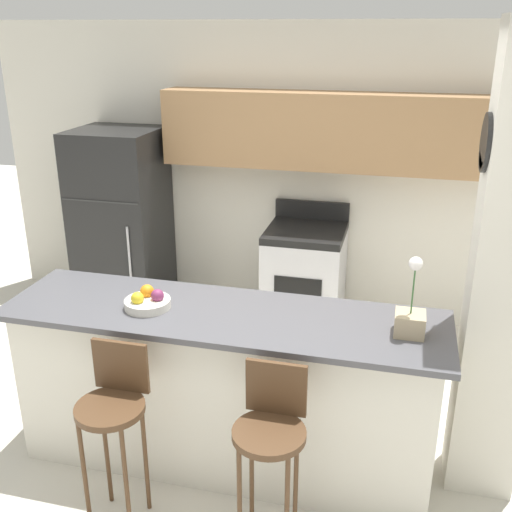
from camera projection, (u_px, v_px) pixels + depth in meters
The scene contains 11 objects.
ground_plane at pixel (225, 459), 3.69m from camera, with size 14.00×14.00×0.00m, color beige.
wall_back at pixel (308, 159), 5.09m from camera, with size 5.60×0.38×2.55m.
pillar_right at pixel (506, 278), 3.09m from camera, with size 0.38×0.32×2.55m.
counter_bar at pixel (224, 389), 3.50m from camera, with size 2.50×0.69×1.01m.
refrigerator at pixel (122, 223), 5.37m from camera, with size 0.72×0.73×1.68m.
stove_range at pixel (304, 278), 5.16m from camera, with size 0.65×0.66×1.07m.
bar_stool_left at pixel (114, 410), 3.03m from camera, with size 0.35×0.35×1.01m.
bar_stool_right at pixel (271, 435), 2.84m from camera, with size 0.35×0.35×1.01m.
orchid_vase at pixel (410, 317), 3.06m from camera, with size 0.15×0.15×0.43m.
fruit_bowl at pixel (148, 301), 3.37m from camera, with size 0.26×0.26×0.11m.
trash_bin at pixel (176, 307), 5.25m from camera, with size 0.28×0.28×0.38m.
Camera 1 is at (0.92, -2.86, 2.49)m, focal length 42.00 mm.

